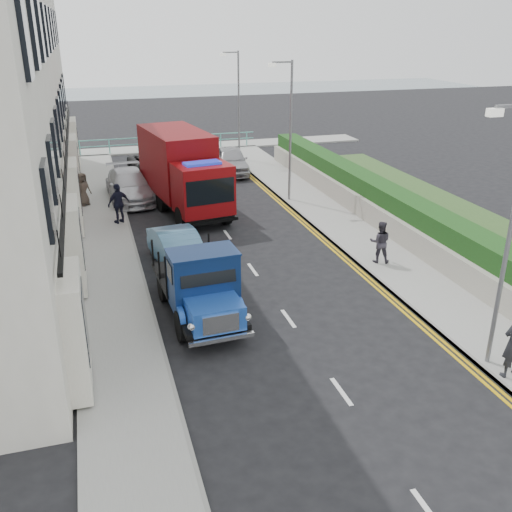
% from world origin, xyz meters
% --- Properties ---
extents(ground, '(120.00, 120.00, 0.00)m').
position_xyz_m(ground, '(0.00, 0.00, 0.00)').
color(ground, black).
rests_on(ground, ground).
extents(pavement_west, '(2.40, 38.00, 0.12)m').
position_xyz_m(pavement_west, '(-5.20, 9.00, 0.06)').
color(pavement_west, gray).
rests_on(pavement_west, ground).
extents(pavement_east, '(2.60, 38.00, 0.12)m').
position_xyz_m(pavement_east, '(5.30, 9.00, 0.06)').
color(pavement_east, gray).
rests_on(pavement_east, ground).
extents(promenade, '(30.00, 2.50, 0.12)m').
position_xyz_m(promenade, '(0.00, 29.00, 0.06)').
color(promenade, gray).
rests_on(promenade, ground).
extents(sea_plane, '(120.00, 120.00, 0.00)m').
position_xyz_m(sea_plane, '(0.00, 60.00, 0.00)').
color(sea_plane, slate).
rests_on(sea_plane, ground).
extents(garden_east, '(1.45, 28.00, 1.75)m').
position_xyz_m(garden_east, '(7.21, 9.00, 0.90)').
color(garden_east, '#B2AD9E').
rests_on(garden_east, ground).
extents(seafront_railing, '(13.00, 0.08, 1.11)m').
position_xyz_m(seafront_railing, '(0.00, 28.20, 0.58)').
color(seafront_railing, '#59B2A5').
rests_on(seafront_railing, ground).
extents(lamp_near, '(1.23, 0.18, 7.00)m').
position_xyz_m(lamp_near, '(4.18, -2.00, 4.00)').
color(lamp_near, slate).
rests_on(lamp_near, ground).
extents(lamp_mid, '(1.23, 0.18, 7.00)m').
position_xyz_m(lamp_mid, '(4.18, 14.00, 4.00)').
color(lamp_mid, slate).
rests_on(lamp_mid, ground).
extents(lamp_far, '(1.23, 0.18, 7.00)m').
position_xyz_m(lamp_far, '(4.18, 24.00, 4.00)').
color(lamp_far, slate).
rests_on(lamp_far, ground).
extents(bedford_lorry, '(2.27, 5.18, 2.40)m').
position_xyz_m(bedford_lorry, '(-2.60, 2.53, 1.11)').
color(bedford_lorry, black).
rests_on(bedford_lorry, ground).
extents(red_lorry, '(3.50, 7.53, 3.80)m').
position_xyz_m(red_lorry, '(-1.19, 14.15, 2.02)').
color(red_lorry, black).
rests_on(red_lorry, ground).
extents(parked_car_front, '(1.82, 4.22, 1.42)m').
position_xyz_m(parked_car_front, '(-2.60, 3.63, 0.71)').
color(parked_car_front, black).
rests_on(parked_car_front, ground).
extents(parked_car_mid, '(2.01, 4.41, 1.40)m').
position_xyz_m(parked_car_mid, '(-2.60, 7.00, 0.70)').
color(parked_car_mid, teal).
rests_on(parked_car_mid, ground).
extents(parked_car_rear, '(2.37, 5.34, 1.52)m').
position_xyz_m(parked_car_rear, '(-3.60, 16.67, 0.76)').
color(parked_car_rear, silver).
rests_on(parked_car_rear, ground).
extents(seafront_car_left, '(2.67, 5.07, 1.36)m').
position_xyz_m(seafront_car_left, '(-1.89, 22.01, 0.68)').
color(seafront_car_left, black).
rests_on(seafront_car_left, ground).
extents(seafront_car_right, '(2.41, 4.80, 1.57)m').
position_xyz_m(seafront_car_right, '(2.92, 20.76, 0.78)').
color(seafront_car_right, '#9B9CA0').
rests_on(seafront_car_right, ground).
extents(pedestrian_east_far, '(0.97, 0.88, 1.63)m').
position_xyz_m(pedestrian_east_far, '(4.77, 5.10, 0.94)').
color(pedestrian_east_far, '#34303B').
rests_on(pedestrian_east_far, pavement_east).
extents(pedestrian_west_near, '(1.16, 0.89, 1.84)m').
position_xyz_m(pedestrian_west_near, '(-4.40, 12.65, 1.04)').
color(pedestrian_west_near, black).
rests_on(pedestrian_west_near, pavement_west).
extents(pedestrian_west_far, '(0.96, 0.89, 1.65)m').
position_xyz_m(pedestrian_west_far, '(-5.92, 15.97, 0.94)').
color(pedestrian_west_far, '#443A31').
rests_on(pedestrian_west_far, pavement_west).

